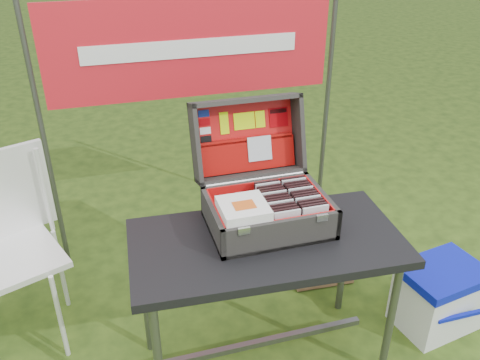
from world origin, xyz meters
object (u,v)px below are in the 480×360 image
object	(u,v)px
cardboard_box	(325,257)
cooler	(438,296)
chair	(11,261)
suitcase	(265,173)
table	(265,304)

from	to	relation	value
cardboard_box	cooler	bearing A→B (deg)	-44.66
cooler	cardboard_box	world-z (taller)	cardboard_box
chair	suitcase	bearing A→B (deg)	-38.29
cardboard_box	chair	bearing A→B (deg)	-178.07
table	suitcase	distance (m)	0.63
cooler	table	bearing A→B (deg)	169.51
cooler	cardboard_box	bearing A→B (deg)	122.73
chair	cardboard_box	size ratio (longest dim) A/B	2.63
chair	cardboard_box	xyz separation A→B (m)	(1.65, -0.04, -0.30)
cooler	chair	world-z (taller)	chair
table	chair	world-z (taller)	chair
table	cardboard_box	size ratio (longest dim) A/B	3.16
cooler	cardboard_box	distance (m)	0.64
table	cardboard_box	xyz separation A→B (m)	(0.53, 0.46, -0.18)
cooler	chair	bearing A→B (deg)	156.74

